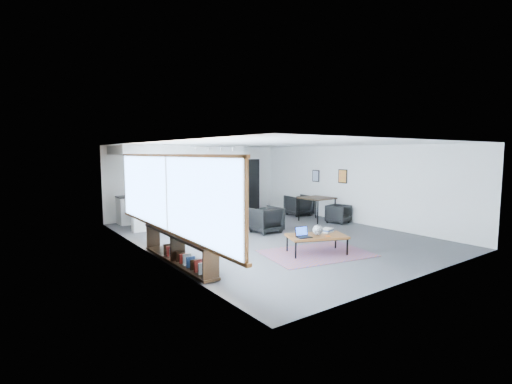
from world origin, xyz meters
TOP-DOWN VIEW (x-y plane):
  - room at (0.00, 0.00)m, footprint 7.02×9.02m
  - window at (-3.46, -0.90)m, footprint 0.10×5.95m
  - console at (-3.30, -1.05)m, footprint 0.35×3.00m
  - kitchenette at (-1.20, 3.71)m, footprint 4.20×1.96m
  - doorway at (2.30, 4.42)m, footprint 1.10×0.12m
  - track_light at (-0.59, 2.20)m, footprint 1.60×0.07m
  - wall_art_lower at (3.47, 0.40)m, footprint 0.03×0.38m
  - wall_art_upper at (3.47, 1.70)m, footprint 0.03×0.34m
  - kilim_rug at (-0.34, -2.17)m, footprint 2.69×2.08m
  - coffee_table at (-0.34, -2.17)m, footprint 1.53×1.20m
  - laptop at (-0.73, -2.12)m, footprint 0.37×0.32m
  - ceramic_pot at (-0.32, -2.18)m, footprint 0.24×0.24m
  - book_stack at (0.09, -2.07)m, footprint 0.37×0.32m
  - coaster at (-0.22, -2.40)m, footprint 0.14×0.14m
  - armchair_left at (-1.26, 0.82)m, footprint 0.88×0.83m
  - armchair_right at (0.12, 0.41)m, footprint 0.82×0.77m
  - floor_lamp at (-0.46, 1.44)m, footprint 0.59×0.59m
  - dining_table at (2.67, 0.82)m, footprint 1.03×1.03m
  - dining_chair_near at (3.00, 0.13)m, footprint 0.68×0.65m
  - dining_chair_far at (2.98, 2.11)m, footprint 0.78×0.74m
  - microwave at (-0.00, 4.15)m, footprint 0.55×0.32m

SIDE VIEW (x-z plane):
  - kilim_rug at x=-0.34m, z-range 0.00..0.01m
  - dining_chair_near at x=3.00m, z-range 0.00..0.58m
  - console at x=-3.30m, z-range -0.07..0.73m
  - dining_chair_far at x=2.98m, z-range 0.00..0.72m
  - coffee_table at x=-0.34m, z-range 0.19..0.63m
  - armchair_left at x=-1.26m, z-range 0.00..0.84m
  - armchair_right at x=0.12m, z-range 0.00..0.84m
  - coaster at x=-0.22m, z-range 0.44..0.45m
  - book_stack at x=0.09m, z-range 0.44..0.53m
  - laptop at x=-0.73m, z-range 0.39..0.63m
  - ceramic_pot at x=-0.32m, z-range 0.44..0.68m
  - dining_table at x=2.67m, z-range 0.34..1.17m
  - doorway at x=2.30m, z-range 0.00..2.15m
  - microwave at x=0.00m, z-range 0.93..1.30m
  - room at x=0.00m, z-range -0.01..2.61m
  - kitchenette at x=-1.20m, z-range 0.08..2.68m
  - floor_lamp at x=-0.46m, z-range 0.59..2.18m
  - window at x=-3.46m, z-range 0.63..2.29m
  - wall_art_upper at x=3.47m, z-range 1.28..1.72m
  - wall_art_lower at x=3.47m, z-range 1.31..1.79m
  - track_light at x=-0.59m, z-range 2.45..2.60m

